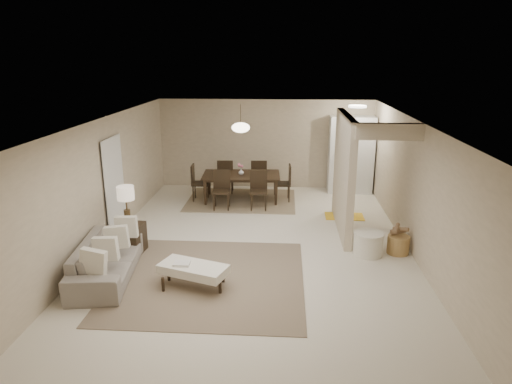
# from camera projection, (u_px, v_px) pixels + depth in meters

# --- Properties ---
(floor) EXTENTS (9.00, 9.00, 0.00)m
(floor) POSITION_uv_depth(u_px,v_px,m) (255.00, 249.00, 8.95)
(floor) COLOR beige
(floor) RESTS_ON ground
(ceiling) EXTENTS (9.00, 9.00, 0.00)m
(ceiling) POSITION_uv_depth(u_px,v_px,m) (255.00, 122.00, 8.24)
(ceiling) COLOR white
(ceiling) RESTS_ON back_wall
(back_wall) EXTENTS (6.00, 0.00, 6.00)m
(back_wall) POSITION_uv_depth(u_px,v_px,m) (266.00, 144.00, 12.90)
(back_wall) COLOR tan
(back_wall) RESTS_ON floor
(left_wall) EXTENTS (0.00, 9.00, 9.00)m
(left_wall) POSITION_uv_depth(u_px,v_px,m) (100.00, 185.00, 8.78)
(left_wall) COLOR tan
(left_wall) RESTS_ON floor
(right_wall) EXTENTS (0.00, 9.00, 9.00)m
(right_wall) POSITION_uv_depth(u_px,v_px,m) (417.00, 191.00, 8.41)
(right_wall) COLOR tan
(right_wall) RESTS_ON floor
(partition) EXTENTS (0.15, 2.50, 2.50)m
(partition) POSITION_uv_depth(u_px,v_px,m) (344.00, 173.00, 9.68)
(partition) COLOR tan
(partition) RESTS_ON floor
(doorway) EXTENTS (0.04, 0.90, 2.04)m
(doorway) POSITION_uv_depth(u_px,v_px,m) (114.00, 188.00, 9.42)
(doorway) COLOR black
(doorway) RESTS_ON floor
(pantry_cabinet) EXTENTS (1.20, 0.55, 2.10)m
(pantry_cabinet) POSITION_uv_depth(u_px,v_px,m) (351.00, 155.00, 12.48)
(pantry_cabinet) COLOR silver
(pantry_cabinet) RESTS_ON floor
(flush_light) EXTENTS (0.44, 0.44, 0.05)m
(flush_light) POSITION_uv_depth(u_px,v_px,m) (357.00, 106.00, 11.17)
(flush_light) COLOR white
(flush_light) RESTS_ON ceiling
(living_rug) EXTENTS (3.20, 3.20, 0.01)m
(living_rug) POSITION_uv_depth(u_px,v_px,m) (209.00, 279.00, 7.77)
(living_rug) COLOR brown
(living_rug) RESTS_ON floor
(sofa) EXTENTS (2.26, 1.10, 0.64)m
(sofa) POSITION_uv_depth(u_px,v_px,m) (107.00, 259.00, 7.79)
(sofa) COLOR gray
(sofa) RESTS_ON floor
(ottoman_bench) EXTENTS (1.21, 0.84, 0.40)m
(ottoman_bench) POSITION_uv_depth(u_px,v_px,m) (193.00, 269.00, 7.40)
(ottoman_bench) COLOR #EEE7CF
(ottoman_bench) RESTS_ON living_rug
(side_table) EXTENTS (0.56, 0.56, 0.57)m
(side_table) POSITION_uv_depth(u_px,v_px,m) (129.00, 239.00, 8.73)
(side_table) COLOR black
(side_table) RESTS_ON floor
(table_lamp) EXTENTS (0.32, 0.32, 0.76)m
(table_lamp) POSITION_uv_depth(u_px,v_px,m) (126.00, 197.00, 8.49)
(table_lamp) COLOR #49371F
(table_lamp) RESTS_ON side_table
(round_pouf) EXTENTS (0.57, 0.57, 0.44)m
(round_pouf) POSITION_uv_depth(u_px,v_px,m) (368.00, 244.00, 8.66)
(round_pouf) COLOR #EEE7CF
(round_pouf) RESTS_ON floor
(wicker_basket) EXTENTS (0.55, 0.55, 0.35)m
(wicker_basket) POSITION_uv_depth(u_px,v_px,m) (398.00, 245.00, 8.73)
(wicker_basket) COLOR olive
(wicker_basket) RESTS_ON floor
(dining_rug) EXTENTS (2.80, 2.10, 0.01)m
(dining_rug) POSITION_uv_depth(u_px,v_px,m) (241.00, 200.00, 11.99)
(dining_rug) COLOR #726546
(dining_rug) RESTS_ON floor
(dining_table) EXTENTS (2.04, 1.21, 0.70)m
(dining_table) POSITION_uv_depth(u_px,v_px,m) (241.00, 188.00, 11.89)
(dining_table) COLOR black
(dining_table) RESTS_ON dining_rug
(dining_chairs) EXTENTS (2.58, 1.91, 0.95)m
(dining_chairs) POSITION_uv_depth(u_px,v_px,m) (241.00, 183.00, 11.86)
(dining_chairs) COLOR black
(dining_chairs) RESTS_ON dining_rug
(vase) EXTENTS (0.19, 0.19, 0.15)m
(vase) POSITION_uv_depth(u_px,v_px,m) (241.00, 172.00, 11.77)
(vase) COLOR white
(vase) RESTS_ON dining_table
(yellow_mat) EXTENTS (0.91, 0.56, 0.01)m
(yellow_mat) POSITION_uv_depth(u_px,v_px,m) (344.00, 216.00, 10.78)
(yellow_mat) COLOR yellow
(yellow_mat) RESTS_ON floor
(pendant_light) EXTENTS (0.46, 0.46, 0.71)m
(pendant_light) POSITION_uv_depth(u_px,v_px,m) (241.00, 128.00, 11.44)
(pendant_light) COLOR #49371F
(pendant_light) RESTS_ON ceiling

